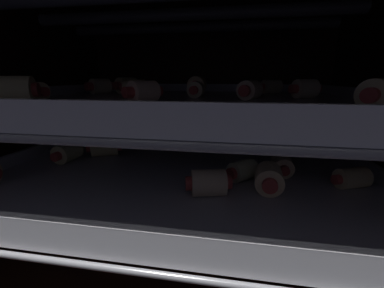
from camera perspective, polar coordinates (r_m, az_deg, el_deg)
The scene contains 31 objects.
ground_plane at distance 45.08cm, azimuth -0.79°, elevation -17.03°, with size 59.63×53.37×1.20cm, color black.
oven_wall_back at distance 64.33cm, azimuth 3.42°, elevation 9.58°, with size 59.63×1.20×34.53cm, color black.
oven_wall_left at distance 52.54cm, azimuth -34.22°, elevation 5.81°, with size 1.20×50.97×34.53cm, color black.
heating_element at distance 39.17cm, azimuth -0.98°, elevation 27.60°, with size 45.79×20.39×1.70cm.
oven_rack_lower at distance 40.76cm, azimuth -0.84°, elevation -5.34°, with size 54.42×49.95×0.57cm.
baking_tray_lower at distance 40.42cm, azimuth -0.85°, elevation -3.99°, with size 51.28×44.98×2.93cm.
pig_in_blanket_lower_0 at distance 29.90cm, azimuth 17.18°, elevation -7.54°, with size 3.38×4.88×3.14cm.
pig_in_blanket_lower_1 at distance 35.75cm, azimuth 19.92°, elevation -4.49°, with size 2.73×5.16×2.62cm.
pig_in_blanket_lower_2 at distance 50.75cm, azimuth -11.50°, elevation 2.00°, with size 4.98×4.96×3.07cm.
pig_in_blanket_lower_3 at distance 60.89cm, azimuth -15.30°, elevation 3.75°, with size 4.16×5.27×2.76cm.
pig_in_blanket_lower_4 at distance 27.78cm, azimuth 3.79°, elevation -8.83°, with size 5.29×3.77×2.96cm.
pig_in_blanket_lower_5 at distance 43.95cm, azimuth -19.35°, elevation -0.43°, with size 5.89×4.68×3.28cm.
pig_in_blanket_lower_7 at distance 32.42cm, azimuth 11.52°, elevation -5.94°, with size 4.27×4.27×2.54cm.
pig_in_blanket_lower_8 at distance 59.45cm, azimuth -5.69°, elevation 4.02°, with size 5.54×3.12×2.90cm.
pig_in_blanket_lower_9 at distance 51.47cm, azimuth 12.18°, elevation 2.21°, with size 5.50×4.34×3.20cm.
pig_in_blanket_lower_10 at distance 43.36cm, azimuth -26.56°, elevation -1.65°, with size 3.15×5.90×2.90cm.
pig_in_blanket_lower_11 at distance 35.13cm, azimuth 32.78°, elevation -6.55°, with size 5.07×3.63×2.44cm.
oven_rack_upper at distance 38.47cm, azimuth -0.90°, elevation 8.57°, with size 54.64×49.95×0.80cm.
baking_tray_upper at distance 38.38cm, azimuth -0.90°, elevation 9.96°, with size 51.28×44.98×2.43cm.
pig_in_blanket_upper_0 at distance 52.37cm, azimuth -20.27°, elevation 12.27°, with size 4.28×5.66×2.92cm.
pig_in_blanket_upper_1 at distance 40.67cm, azimuth 0.92°, elevation 12.34°, with size 2.56×4.89×2.49cm.
pig_in_blanket_upper_2 at distance 53.31cm, azimuth -14.71°, elevation 12.84°, with size 4.46×5.78×3.13cm.
pig_in_blanket_upper_3 at distance 32.94cm, azimuth -11.07°, elevation 11.68°, with size 4.20×5.39×2.76cm.
pig_in_blanket_upper_4 at distance 37.45cm, azimuth 13.14°, elevation 11.91°, with size 3.97×5.44×2.73cm.
pig_in_blanket_upper_5 at distance 31.06cm, azimuth 36.77°, elevation 9.10°, with size 4.84×5.33×3.04cm.
pig_in_blanket_upper_6 at distance 37.41cm, azimuth -35.19°, elevation 10.07°, with size 5.06×4.53×3.33cm.
pig_in_blanket_upper_7 at distance 42.89cm, azimuth 24.47°, elevation 11.42°, with size 5.26×3.98×2.88cm.
pig_in_blanket_upper_8 at distance 48.09cm, azimuth -13.08°, elevation 12.54°, with size 5.39×3.57×2.78cm.
pig_in_blanket_upper_9 at distance 51.15cm, azimuth 1.16°, elevation 13.37°, with size 3.39×5.88×3.37cm.
pig_in_blanket_upper_10 at distance 53.86cm, azimuth 17.69°, elevation 12.39°, with size 4.98×3.95×2.66cm.
pig_in_blanket_upper_11 at distance 41.86cm, azimuth -32.59°, elevation 10.14°, with size 6.00×3.78×2.54cm.
Camera 1 is at (7.00, -37.58, 23.30)cm, focal length 23.30 mm.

